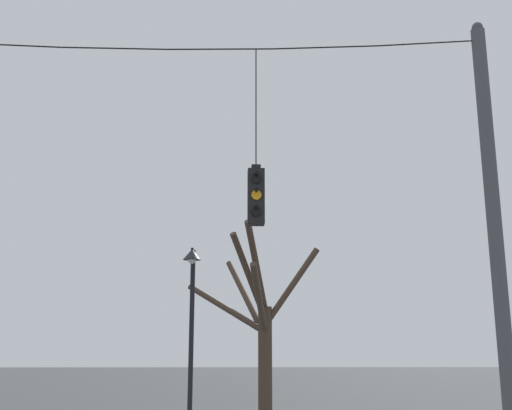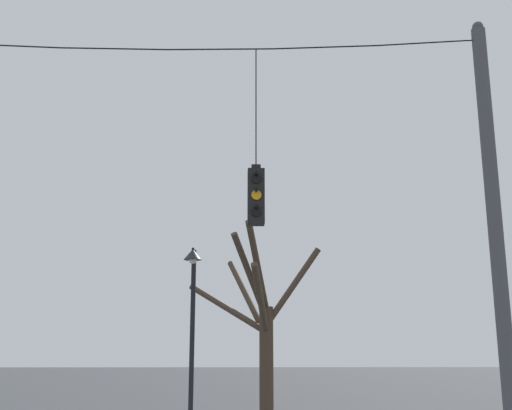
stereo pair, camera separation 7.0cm
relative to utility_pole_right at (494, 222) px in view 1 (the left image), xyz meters
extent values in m
cylinder|color=#4C4C51|center=(0.00, 0.00, -0.08)|extent=(0.30, 0.30, 8.79)
sphere|color=#4C4C51|center=(0.00, 0.00, 4.38)|extent=(0.24, 0.24, 0.24)
cylinder|color=black|center=(-10.15, 0.00, 3.74)|extent=(2.26, 0.03, 0.09)
cylinder|color=black|center=(-7.89, 0.00, 3.71)|extent=(2.26, 0.03, 0.03)
cylinder|color=black|center=(-5.64, 0.00, 3.74)|extent=(2.26, 0.03, 0.09)
cylinder|color=black|center=(-3.38, 0.00, 3.83)|extent=(2.26, 0.03, 0.15)
cylinder|color=black|center=(-1.13, 0.00, 3.98)|extent=(2.26, 0.03, 0.21)
cube|color=black|center=(-4.87, 0.00, 0.48)|extent=(0.34, 0.34, 1.14)
cube|color=black|center=(-4.87, 0.00, 1.10)|extent=(0.19, 0.19, 0.10)
cylinder|color=black|center=(-4.87, 0.00, 2.45)|extent=(0.02, 0.02, 2.60)
cylinder|color=black|center=(-4.87, -0.18, 0.82)|extent=(0.20, 0.03, 0.20)
cylinder|color=black|center=(-4.87, -0.23, 0.91)|extent=(0.07, 0.12, 0.07)
cylinder|color=orange|center=(-4.87, -0.18, 0.48)|extent=(0.20, 0.03, 0.20)
cylinder|color=black|center=(-4.87, -0.23, 0.57)|extent=(0.07, 0.12, 0.07)
cylinder|color=black|center=(-4.87, -0.18, 0.14)|extent=(0.20, 0.03, 0.20)
cylinder|color=black|center=(-4.87, -0.23, 0.23)|extent=(0.07, 0.12, 0.07)
cylinder|color=black|center=(-4.87, 0.18, 0.82)|extent=(0.20, 0.03, 0.20)
cylinder|color=black|center=(-4.87, 0.23, 0.91)|extent=(0.07, 0.12, 0.07)
cylinder|color=orange|center=(-4.87, 0.18, 0.48)|extent=(0.20, 0.03, 0.20)
cylinder|color=black|center=(-4.87, 0.23, 0.57)|extent=(0.07, 0.12, 0.07)
cylinder|color=black|center=(-4.87, 0.18, 0.14)|extent=(0.20, 0.03, 0.20)
cylinder|color=black|center=(-4.87, 0.23, 0.23)|extent=(0.07, 0.12, 0.07)
cylinder|color=black|center=(-6.32, 3.64, -2.24)|extent=(0.12, 0.12, 4.45)
cylinder|color=black|center=(-6.32, 3.40, -0.07)|extent=(0.07, 0.49, 0.07)
cone|color=#232328|center=(-6.32, 3.15, -0.20)|extent=(0.45, 0.45, 0.27)
sphere|color=silver|center=(-6.32, 3.15, -0.34)|extent=(0.20, 0.20, 0.20)
cylinder|color=#423326|center=(-4.32, 6.70, -2.84)|extent=(0.41, 0.41, 3.25)
cylinder|color=#423326|center=(-4.61, 5.63, -0.19)|extent=(0.80, 2.33, 2.38)
cylinder|color=#423326|center=(-3.53, 6.66, -0.62)|extent=(1.75, 0.29, 2.38)
cylinder|color=#423326|center=(-4.81, 5.89, -0.43)|extent=(1.22, 1.85, 2.36)
cylinder|color=#423326|center=(-4.54, 5.68, -1.11)|extent=(0.64, 2.21, 1.92)
cylinder|color=#423326|center=(-5.48, 7.31, -1.23)|extent=(2.49, 1.42, 1.63)
cylinder|color=#423326|center=(-4.87, 7.56, -0.88)|extent=(1.32, 1.94, 2.55)
camera|label=1|loc=(-5.40, -12.59, -2.66)|focal=45.00mm
camera|label=2|loc=(-5.33, -12.59, -2.66)|focal=45.00mm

